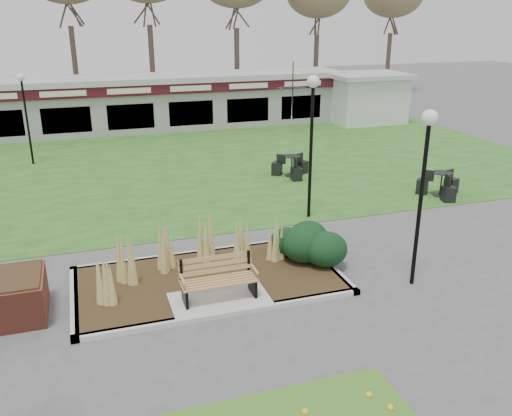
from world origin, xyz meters
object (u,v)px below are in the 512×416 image
object	(u,v)px
food_pavilion	(127,103)
patio_umbrella	(292,103)
brick_planter	(9,297)
lamp_post_mid_right	(312,116)
bistro_set_c	(441,188)
service_hut	(366,97)
lamp_post_far_left	(24,99)
bistro_set_d	(292,169)
lamp_post_near_right	(425,161)
park_bench	(218,278)

from	to	relation	value
food_pavilion	patio_umbrella	world-z (taller)	food_pavilion
brick_planter	lamp_post_mid_right	world-z (taller)	lamp_post_mid_right
bistro_set_c	patio_umbrella	size ratio (longest dim) A/B	0.59
food_pavilion	service_hut	world-z (taller)	food_pavilion
food_pavilion	patio_umbrella	distance (m)	8.98
brick_planter	lamp_post_far_left	xyz separation A→B (m)	(-0.25, 13.05, 2.31)
brick_planter	service_hut	size ratio (longest dim) A/B	0.34
bistro_set_d	patio_umbrella	bearing A→B (deg)	68.33
brick_planter	lamp_post_mid_right	xyz separation A→B (m)	(8.47, 3.53, 2.76)
lamp_post_near_right	bistro_set_c	size ratio (longest dim) A/B	2.65
food_pavilion	brick_planter	bearing A→B (deg)	-103.06
park_bench	food_pavilion	xyz separation A→B (m)	(0.00, 19.71, 0.89)
bistro_set_c	bistro_set_d	size ratio (longest dim) A/B	1.02
lamp_post_near_right	patio_umbrella	distance (m)	16.66
lamp_post_near_right	lamp_post_mid_right	xyz separation A→B (m)	(-0.59, 4.90, 0.17)
food_pavilion	bistro_set_c	bearing A→B (deg)	-58.05
park_bench	bistro_set_c	size ratio (longest dim) A/B	1.07
service_hut	patio_umbrella	xyz separation A→B (m)	(-5.50, -2.10, 0.25)
lamp_post_near_right	brick_planter	bearing A→B (deg)	171.41
bistro_set_c	food_pavilion	bearing A→B (deg)	121.95
brick_planter	patio_umbrella	world-z (taller)	patio_umbrella
service_hut	lamp_post_far_left	bearing A→B (deg)	-167.73
service_hut	lamp_post_near_right	distance (m)	20.45
service_hut	lamp_post_far_left	size ratio (longest dim) A/B	1.15
brick_planter	service_hut	xyz separation A→B (m)	(17.90, 17.00, 0.97)
service_hut	brick_planter	bearing A→B (deg)	-136.48
bistro_set_d	lamp_post_near_right	bearing A→B (deg)	-93.48
park_bench	bistro_set_d	xyz separation A→B (m)	(5.22, 8.65, -0.29)
food_pavilion	lamp_post_far_left	world-z (taller)	lamp_post_far_left
food_pavilion	park_bench	bearing A→B (deg)	-90.00
lamp_post_mid_right	bistro_set_d	bearing A→B (deg)	75.20
brick_planter	lamp_post_near_right	world-z (taller)	lamp_post_near_right
lamp_post_far_left	bistro_set_d	bearing A→B (deg)	-27.56
park_bench	lamp_post_mid_right	world-z (taller)	lamp_post_mid_right
brick_planter	lamp_post_far_left	bearing A→B (deg)	91.12
brick_planter	bistro_set_c	world-z (taller)	brick_planter
patio_umbrella	brick_planter	bearing A→B (deg)	-129.77
lamp_post_far_left	bistro_set_c	world-z (taller)	lamp_post_far_left
brick_planter	bistro_set_d	size ratio (longest dim) A/B	0.97
park_bench	lamp_post_near_right	xyz separation A→B (m)	(4.66, -0.62, 2.48)
brick_planter	lamp_post_far_left	world-z (taller)	lamp_post_far_left
service_hut	lamp_post_mid_right	distance (m)	16.54
brick_planter	lamp_post_far_left	size ratio (longest dim) A/B	0.39
lamp_post_mid_right	food_pavilion	bearing A→B (deg)	104.76
food_pavilion	patio_umbrella	bearing A→B (deg)	-26.94
bistro_set_c	bistro_set_d	xyz separation A→B (m)	(-4.11, 3.90, -0.01)
lamp_post_near_right	bistro_set_c	xyz separation A→B (m)	(4.68, 5.37, -2.76)
food_pavilion	lamp_post_far_left	bearing A→B (deg)	-128.22
lamp_post_near_right	lamp_post_far_left	distance (m)	17.17
food_pavilion	lamp_post_mid_right	distance (m)	16.06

